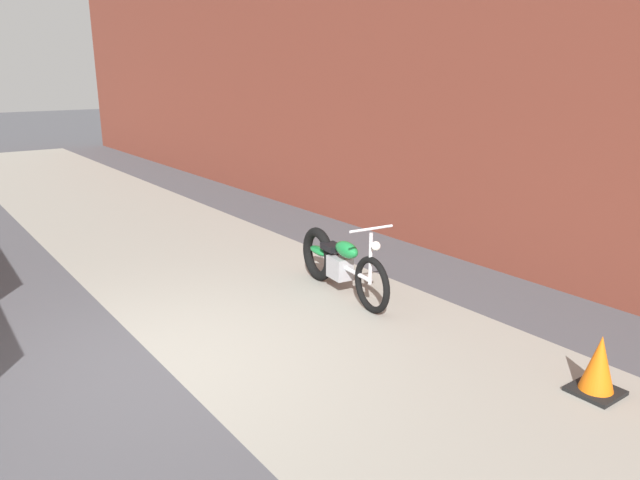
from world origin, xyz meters
TOP-DOWN VIEW (x-y plane):
  - ground_plane at (0.00, 0.00)m, footprint 80.00×80.00m
  - sidewalk_slab at (0.00, 1.75)m, footprint 36.00×3.50m
  - brick_building_wall at (0.00, 5.20)m, footprint 36.00×0.50m
  - motorcycle_green at (-0.59, 2.62)m, footprint 2.00×0.62m
  - traffic_cone at (2.80, 2.90)m, footprint 0.40×0.40m

SIDE VIEW (x-z plane):
  - ground_plane at x=0.00m, z-range 0.00..0.00m
  - sidewalk_slab at x=0.00m, z-range 0.00..0.01m
  - traffic_cone at x=2.80m, z-range -0.03..0.52m
  - motorcycle_green at x=-0.59m, z-range -0.12..0.91m
  - brick_building_wall at x=0.00m, z-range 0.00..5.52m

